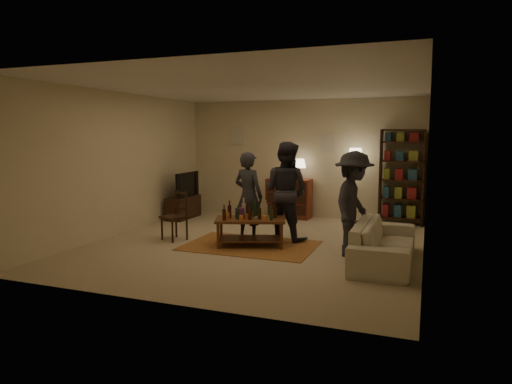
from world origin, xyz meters
The scene contains 13 objects.
floor centered at (0.00, 0.00, 0.00)m, with size 6.00×6.00×0.00m, color #C6B793.
room_shell centered at (-0.65, 2.98, 1.81)m, with size 6.00×6.00×6.00m.
rug centered at (-0.04, -0.14, 0.01)m, with size 2.20×1.50×0.01m, color maroon.
coffee_table centered at (-0.04, -0.14, 0.42)m, with size 1.32×0.99×0.82m.
dining_chair centered at (-1.47, -0.15, 0.47)m, with size 0.51×0.51×0.91m.
tv_stand centered at (-2.44, 1.80, 0.38)m, with size 0.40×1.00×1.06m.
dresser centered at (-0.19, 2.71, 0.48)m, with size 1.00×0.50×1.36m.
bookshelf centered at (2.25, 2.78, 1.03)m, with size 0.90×0.34×2.02m.
floor_lamp centered at (1.29, 2.65, 1.37)m, with size 0.36×0.36×1.62m.
sofa centered at (2.20, -0.40, 0.30)m, with size 2.08×0.81×0.61m, color beige.
person_left centered at (-0.25, 0.31, 0.80)m, with size 0.58×0.38×1.60m, color #2A2B32.
person_right centered at (0.39, 0.54, 0.89)m, with size 0.86×0.67×1.78m, color #27262E.
person_by_sofa centered at (1.70, -0.18, 0.83)m, with size 1.07×0.61×1.65m, color #292A32.
Camera 1 is at (2.75, -7.27, 1.88)m, focal length 32.00 mm.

